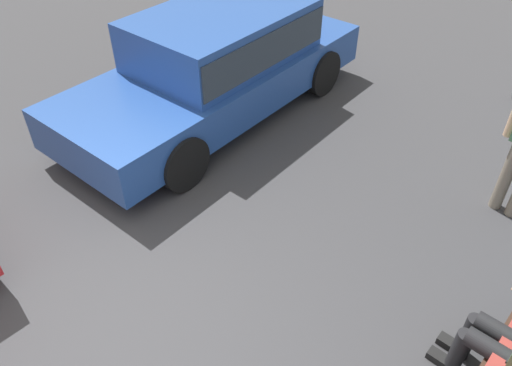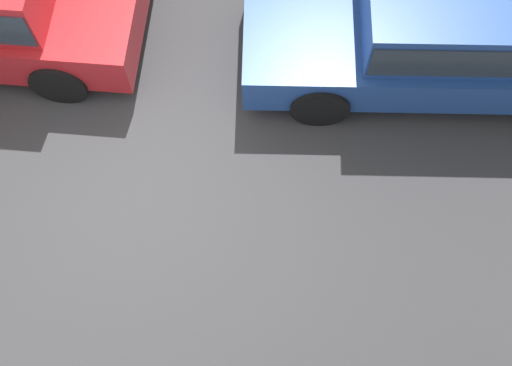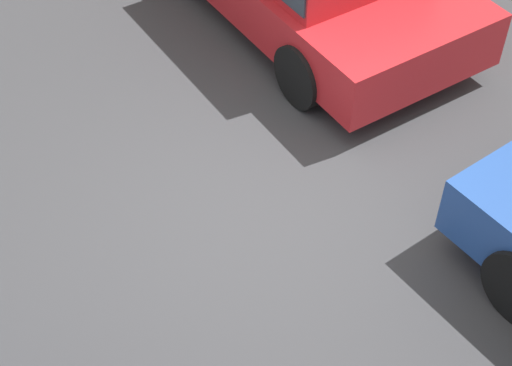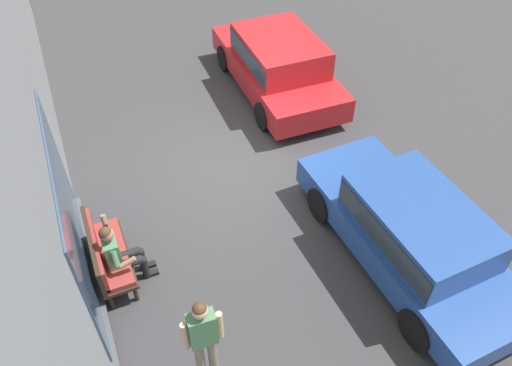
# 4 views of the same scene
# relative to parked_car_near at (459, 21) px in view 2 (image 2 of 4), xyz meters

# --- Properties ---
(ground_plane) EXTENTS (60.00, 60.00, 0.00)m
(ground_plane) POSITION_rel_parked_car_near_xyz_m (3.39, 1.80, -0.77)
(ground_plane) COLOR #38383A
(parked_car_near) EXTENTS (4.53, 1.93, 1.40)m
(parked_car_near) POSITION_rel_parked_car_near_xyz_m (0.00, 0.00, 0.00)
(parked_car_near) COLOR #23478E
(parked_car_near) RESTS_ON ground_plane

